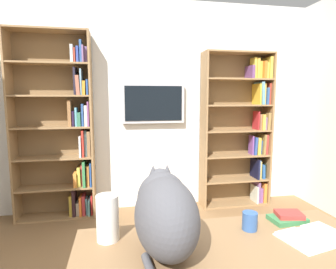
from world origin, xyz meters
The scene contains 9 objects.
wall_back centered at (0.00, -2.23, 1.35)m, with size 4.52×0.06×2.70m, color silver.
bookshelf_left centered at (-1.27, -2.06, 1.04)m, with size 0.93×0.28×2.05m.
bookshelf_right centered at (1.05, -2.06, 1.06)m, with size 0.92×0.28×2.23m.
wall_mounted_tv centered at (-0.06, -2.15, 1.39)m, with size 0.80×0.07×0.51m.
cat centered at (0.21, 0.22, 0.95)m, with size 0.28×0.62×0.37m.
open_binder centered at (-0.55, 0.26, 0.77)m, with size 0.37×0.28×0.02m.
paper_towel_roll centered at (0.47, 0.08, 0.87)m, with size 0.11×0.11×0.23m, color white.
coffee_mug centered at (-0.27, 0.11, 0.80)m, with size 0.08×0.08×0.10m, color #335999.
desk_book_stack centered at (-0.53, 0.06, 0.78)m, with size 0.20×0.14×0.05m.
Camera 1 is at (0.42, 1.41, 1.46)m, focal length 29.59 mm.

